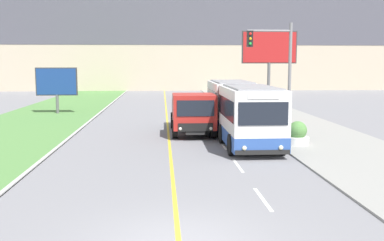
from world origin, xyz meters
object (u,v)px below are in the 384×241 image
at_px(billboard_large, 269,51).
at_px(billboard_small, 57,83).
at_px(dump_truck, 193,114).
at_px(planter_round_third, 256,112).
at_px(planter_round_second, 270,121).
at_px(city_bus, 240,111).
at_px(planter_round_far, 242,106).
at_px(traffic_light_mast, 278,69).
at_px(planter_round_near, 297,134).

xyz_separation_m(billboard_large, billboard_small, (-17.24, 2.28, -2.56)).
relative_size(dump_truck, planter_round_third, 6.05).
bearing_deg(planter_round_second, dump_truck, -164.35).
distance_m(dump_truck, billboard_small, 15.85).
height_order(billboard_large, planter_round_third, billboard_large).
xyz_separation_m(city_bus, planter_round_far, (2.48, 13.26, -1.00)).
distance_m(city_bus, billboard_large, 12.22).
height_order(billboard_large, billboard_small, billboard_large).
bearing_deg(billboard_large, planter_round_far, 126.43).
distance_m(billboard_large, planter_round_far, 5.43).
xyz_separation_m(traffic_light_mast, planter_round_near, (1.07, -0.17, -3.33)).
distance_m(city_bus, planter_round_third, 8.48).
relative_size(city_bus, billboard_small, 3.08).
relative_size(billboard_small, planter_round_far, 3.40).
xyz_separation_m(dump_truck, traffic_light_mast, (4.01, -3.69, 2.67)).
bearing_deg(planter_round_far, billboard_large, -53.57).
distance_m(city_bus, planter_round_second, 3.80).
bearing_deg(traffic_light_mast, planter_round_far, 86.35).
relative_size(city_bus, planter_round_third, 10.68).
relative_size(billboard_large, planter_round_third, 6.08).
xyz_separation_m(planter_round_near, planter_round_second, (-0.12, 5.25, 0.01)).
relative_size(billboard_large, planter_round_far, 5.97).
height_order(planter_round_near, planter_round_second, planter_round_second).
relative_size(traffic_light_mast, planter_round_far, 5.51).
bearing_deg(city_bus, planter_round_third, 71.98).
bearing_deg(planter_round_near, traffic_light_mast, 171.03).
relative_size(traffic_light_mast, planter_round_near, 5.17).
height_order(dump_truck, planter_round_far, dump_truck).
relative_size(dump_truck, planter_round_near, 5.57).
bearing_deg(city_bus, traffic_light_mast, -57.53).
bearing_deg(planter_round_second, city_bus, -131.44).
height_order(traffic_light_mast, planter_round_far, traffic_light_mast).
height_order(dump_truck, billboard_large, billboard_large).
bearing_deg(planter_round_second, planter_round_far, 89.76).
height_order(billboard_small, planter_round_second, billboard_small).
height_order(city_bus, planter_round_near, city_bus).
height_order(city_bus, planter_round_second, city_bus).
xyz_separation_m(city_bus, traffic_light_mast, (1.48, -2.33, 2.36)).
bearing_deg(dump_truck, city_bus, -28.33).
bearing_deg(dump_truck, planter_round_second, 15.65).
bearing_deg(billboard_large, planter_round_second, -102.39).
bearing_deg(planter_round_near, planter_round_second, 91.30).
height_order(planter_round_second, planter_round_far, planter_round_second).
bearing_deg(city_bus, planter_round_near, -44.40).
xyz_separation_m(billboard_large, planter_round_third, (-1.62, -2.89, -4.57)).
relative_size(planter_round_near, planter_round_third, 1.09).
height_order(planter_round_third, planter_round_far, planter_round_far).
bearing_deg(dump_truck, planter_round_near, -37.24).
bearing_deg(billboard_large, traffic_light_mast, -101.69).
height_order(dump_truck, planter_round_second, dump_truck).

